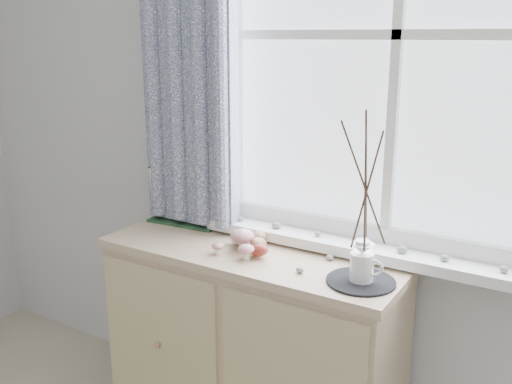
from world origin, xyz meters
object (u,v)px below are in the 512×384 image
sideboard (251,348)px  toadstool_cluster (241,241)px  botanical_book (178,197)px  twig_pitcher (366,183)px

sideboard → toadstool_cluster: (-0.02, -0.04, 0.47)m
sideboard → toadstool_cluster: toadstool_cluster is taller
sideboard → toadstool_cluster: bearing=-112.9°
botanical_book → twig_pitcher: (0.89, -0.14, 0.21)m
botanical_book → sideboard: bearing=-16.5°
botanical_book → twig_pitcher: twig_pitcher is taller
sideboard → twig_pitcher: (0.47, -0.06, 0.77)m
toadstool_cluster → twig_pitcher: 0.57m
botanical_book → twig_pitcher: 0.93m
sideboard → botanical_book: bearing=168.9°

